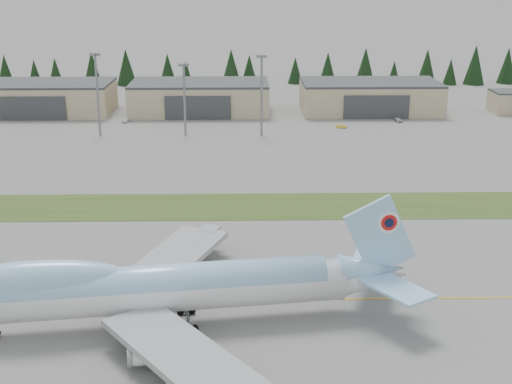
{
  "coord_description": "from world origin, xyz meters",
  "views": [
    {
      "loc": [
        0.03,
        -99.17,
        48.54
      ],
      "look_at": [
        2.47,
        29.81,
        8.0
      ],
      "focal_mm": 50.0,
      "sensor_mm": 36.0,
      "label": 1
    }
  ],
  "objects_px": {
    "hangar_left": "(43,98)",
    "hangar_right": "(370,97)",
    "hangar_center": "(200,97)",
    "service_vehicle_c": "(398,122)",
    "service_vehicle_b": "(341,128)",
    "service_vehicle_a": "(126,122)",
    "boeing_747_freighter": "(158,287)"
  },
  "relations": [
    {
      "from": "hangar_right",
      "to": "hangar_left",
      "type": "bearing_deg",
      "value": 180.0
    },
    {
      "from": "hangar_left",
      "to": "hangar_right",
      "type": "distance_m",
      "value": 115.0
    },
    {
      "from": "boeing_747_freighter",
      "to": "service_vehicle_b",
      "type": "xyz_separation_m",
      "value": [
        43.37,
        130.79,
        -5.92
      ]
    },
    {
      "from": "hangar_right",
      "to": "service_vehicle_a",
      "type": "distance_m",
      "value": 85.46
    },
    {
      "from": "hangar_left",
      "to": "service_vehicle_c",
      "type": "xyz_separation_m",
      "value": [
        121.6,
        -17.78,
        -5.39
      ]
    },
    {
      "from": "service_vehicle_c",
      "to": "service_vehicle_b",
      "type": "bearing_deg",
      "value": -162.0
    },
    {
      "from": "service_vehicle_a",
      "to": "service_vehicle_b",
      "type": "distance_m",
      "value": 70.76
    },
    {
      "from": "hangar_left",
      "to": "hangar_center",
      "type": "xyz_separation_m",
      "value": [
        55.0,
        0.0,
        0.0
      ]
    },
    {
      "from": "service_vehicle_a",
      "to": "service_vehicle_b",
      "type": "xyz_separation_m",
      "value": [
        70.04,
        -10.04,
        0.0
      ]
    },
    {
      "from": "hangar_left",
      "to": "service_vehicle_b",
      "type": "distance_m",
      "value": 105.12
    },
    {
      "from": "hangar_left",
      "to": "service_vehicle_a",
      "type": "bearing_deg",
      "value": -28.34
    },
    {
      "from": "boeing_747_freighter",
      "to": "hangar_right",
      "type": "xyz_separation_m",
      "value": [
        56.92,
        157.78,
        -0.53
      ]
    },
    {
      "from": "hangar_center",
      "to": "service_vehicle_c",
      "type": "relative_size",
      "value": 11.05
    },
    {
      "from": "service_vehicle_c",
      "to": "hangar_right",
      "type": "bearing_deg",
      "value": 103.8
    },
    {
      "from": "hangar_left",
      "to": "service_vehicle_c",
      "type": "bearing_deg",
      "value": -8.32
    },
    {
      "from": "boeing_747_freighter",
      "to": "service_vehicle_c",
      "type": "height_order",
      "value": "boeing_747_freighter"
    },
    {
      "from": "hangar_left",
      "to": "service_vehicle_c",
      "type": "distance_m",
      "value": 123.01
    },
    {
      "from": "hangar_left",
      "to": "hangar_center",
      "type": "relative_size",
      "value": 1.0
    },
    {
      "from": "boeing_747_freighter",
      "to": "hangar_left",
      "type": "bearing_deg",
      "value": 102.24
    },
    {
      "from": "service_vehicle_b",
      "to": "service_vehicle_c",
      "type": "distance_m",
      "value": 22.15
    },
    {
      "from": "boeing_747_freighter",
      "to": "hangar_right",
      "type": "distance_m",
      "value": 167.73
    },
    {
      "from": "boeing_747_freighter",
      "to": "service_vehicle_c",
      "type": "relative_size",
      "value": 15.75
    },
    {
      "from": "hangar_center",
      "to": "service_vehicle_a",
      "type": "relative_size",
      "value": 12.88
    },
    {
      "from": "boeing_747_freighter",
      "to": "hangar_left",
      "type": "distance_m",
      "value": 168.13
    },
    {
      "from": "hangar_center",
      "to": "service_vehicle_b",
      "type": "relative_size",
      "value": 13.65
    },
    {
      "from": "hangar_right",
      "to": "service_vehicle_c",
      "type": "height_order",
      "value": "hangar_right"
    },
    {
      "from": "hangar_left",
      "to": "service_vehicle_c",
      "type": "relative_size",
      "value": 11.05
    },
    {
      "from": "boeing_747_freighter",
      "to": "service_vehicle_a",
      "type": "height_order",
      "value": "boeing_747_freighter"
    },
    {
      "from": "hangar_center",
      "to": "service_vehicle_a",
      "type": "xyz_separation_m",
      "value": [
        -23.59,
        -16.95,
        -5.39
      ]
    },
    {
      "from": "hangar_center",
      "to": "boeing_747_freighter",
      "type": "bearing_deg",
      "value": -88.88
    },
    {
      "from": "hangar_right",
      "to": "service_vehicle_b",
      "type": "height_order",
      "value": "hangar_right"
    },
    {
      "from": "hangar_center",
      "to": "service_vehicle_b",
      "type": "height_order",
      "value": "hangar_center"
    }
  ]
}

